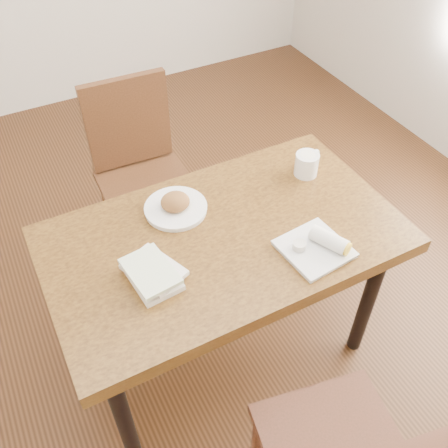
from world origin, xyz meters
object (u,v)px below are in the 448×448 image
book_stack (152,273)px  plate_burrito (319,246)px  chair_far (140,165)px  coffee_mug (307,163)px  plate_scone (176,206)px  table (224,250)px

book_stack → plate_burrito: bearing=-15.4°
chair_far → coffee_mug: size_ratio=7.03×
chair_far → book_stack: (-0.25, -0.84, 0.23)m
chair_far → plate_scone: (-0.05, -0.58, 0.23)m
plate_burrito → book_stack: (-0.56, 0.15, 0.00)m
plate_burrito → chair_far: bearing=107.2°
coffee_mug → book_stack: size_ratio=0.58×
plate_scone → coffee_mug: coffee_mug is taller
coffee_mug → plate_burrito: coffee_mug is taller
table → book_stack: 0.33m
table → plate_scone: (-0.10, 0.19, 0.11)m
plate_scone → coffee_mug: 0.56m
table → book_stack: size_ratio=5.47×
table → chair_far: chair_far is taller
coffee_mug → book_stack: bearing=-163.7°
book_stack → plate_scone: bearing=52.9°
coffee_mug → book_stack: 0.79m
plate_burrito → plate_scone: bearing=130.6°
table → coffee_mug: size_ratio=9.41×
table → coffee_mug: coffee_mug is taller
table → coffee_mug: (0.46, 0.15, 0.14)m
plate_burrito → coffee_mug: bearing=61.4°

